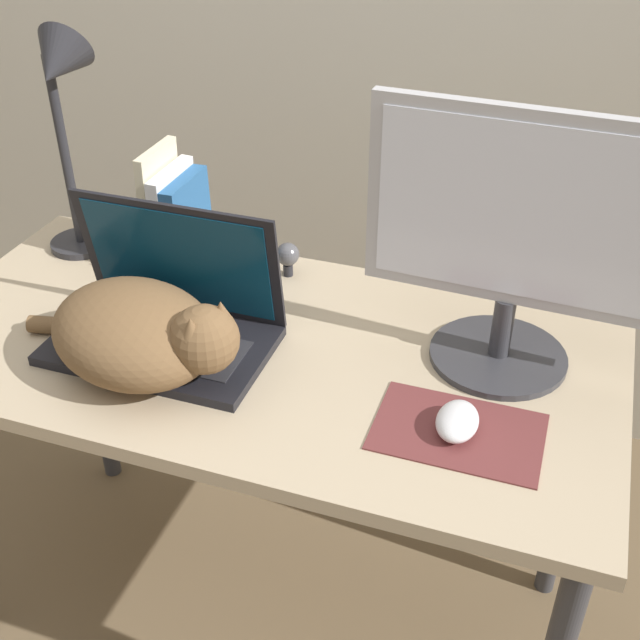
{
  "coord_description": "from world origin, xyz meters",
  "views": [
    {
      "loc": [
        0.48,
        -0.75,
        1.59
      ],
      "look_at": [
        0.13,
        0.29,
        0.86
      ],
      "focal_mm": 45.0,
      "sensor_mm": 36.0,
      "label": 1
    }
  ],
  "objects_px": {
    "laptop": "(166,318)",
    "computer_mouse": "(457,421)",
    "desk_lamp": "(62,106)",
    "external_monitor": "(516,238)",
    "book_row": "(175,216)",
    "webcam": "(288,256)",
    "cat": "(141,333)"
  },
  "relations": [
    {
      "from": "laptop",
      "to": "computer_mouse",
      "type": "bearing_deg",
      "value": -7.7
    },
    {
      "from": "computer_mouse",
      "to": "desk_lamp",
      "type": "height_order",
      "value": "desk_lamp"
    },
    {
      "from": "laptop",
      "to": "external_monitor",
      "type": "relative_size",
      "value": 0.79
    },
    {
      "from": "book_row",
      "to": "webcam",
      "type": "height_order",
      "value": "book_row"
    },
    {
      "from": "external_monitor",
      "to": "webcam",
      "type": "relative_size",
      "value": 6.81
    },
    {
      "from": "cat",
      "to": "webcam",
      "type": "relative_size",
      "value": 6.12
    },
    {
      "from": "laptop",
      "to": "computer_mouse",
      "type": "relative_size",
      "value": 3.98
    },
    {
      "from": "computer_mouse",
      "to": "webcam",
      "type": "xyz_separation_m",
      "value": [
        -0.42,
        0.36,
        0.02
      ]
    },
    {
      "from": "cat",
      "to": "webcam",
      "type": "height_order",
      "value": "cat"
    },
    {
      "from": "desk_lamp",
      "to": "book_row",
      "type": "bearing_deg",
      "value": 11.29
    },
    {
      "from": "cat",
      "to": "desk_lamp",
      "type": "bearing_deg",
      "value": 135.08
    },
    {
      "from": "cat",
      "to": "computer_mouse",
      "type": "xyz_separation_m",
      "value": [
        0.53,
        0.02,
        -0.05
      ]
    },
    {
      "from": "cat",
      "to": "computer_mouse",
      "type": "height_order",
      "value": "cat"
    },
    {
      "from": "laptop",
      "to": "webcam",
      "type": "bearing_deg",
      "value": 67.03
    },
    {
      "from": "webcam",
      "to": "desk_lamp",
      "type": "bearing_deg",
      "value": -171.9
    },
    {
      "from": "computer_mouse",
      "to": "desk_lamp",
      "type": "xyz_separation_m",
      "value": [
        -0.84,
        0.3,
        0.3
      ]
    },
    {
      "from": "laptop",
      "to": "external_monitor",
      "type": "height_order",
      "value": "external_monitor"
    },
    {
      "from": "cat",
      "to": "desk_lamp",
      "type": "relative_size",
      "value": 0.92
    },
    {
      "from": "webcam",
      "to": "external_monitor",
      "type": "bearing_deg",
      "value": -18.13
    },
    {
      "from": "webcam",
      "to": "laptop",
      "type": "bearing_deg",
      "value": -112.97
    },
    {
      "from": "laptop",
      "to": "desk_lamp",
      "type": "xyz_separation_m",
      "value": [
        -0.31,
        0.22,
        0.28
      ]
    },
    {
      "from": "cat",
      "to": "book_row",
      "type": "xyz_separation_m",
      "value": [
        -0.12,
        0.35,
        0.03
      ]
    },
    {
      "from": "desk_lamp",
      "to": "computer_mouse",
      "type": "bearing_deg",
      "value": -19.31
    },
    {
      "from": "external_monitor",
      "to": "webcam",
      "type": "xyz_separation_m",
      "value": [
        -0.45,
        0.15,
        -0.19
      ]
    },
    {
      "from": "laptop",
      "to": "book_row",
      "type": "bearing_deg",
      "value": 113.31
    },
    {
      "from": "computer_mouse",
      "to": "desk_lamp",
      "type": "bearing_deg",
      "value": 160.69
    },
    {
      "from": "external_monitor",
      "to": "desk_lamp",
      "type": "relative_size",
      "value": 1.02
    },
    {
      "from": "cat",
      "to": "book_row",
      "type": "relative_size",
      "value": 1.78
    },
    {
      "from": "desk_lamp",
      "to": "webcam",
      "type": "distance_m",
      "value": 0.52
    },
    {
      "from": "laptop",
      "to": "cat",
      "type": "distance_m",
      "value": 0.09
    },
    {
      "from": "cat",
      "to": "desk_lamp",
      "type": "xyz_separation_m",
      "value": [
        -0.31,
        0.31,
        0.25
      ]
    },
    {
      "from": "laptop",
      "to": "book_row",
      "type": "distance_m",
      "value": 0.29
    }
  ]
}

